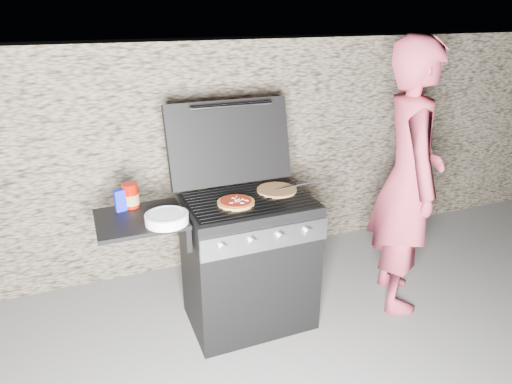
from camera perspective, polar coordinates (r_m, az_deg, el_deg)
name	(u,v)px	position (r m, az deg, el deg)	size (l,w,h in m)	color
ground	(249,318)	(3.32, -0.83, -15.48)	(50.00, 50.00, 0.00)	slate
stone_wall	(203,154)	(3.80, -6.61, 4.78)	(8.00, 0.35, 1.80)	gray
gas_grill	(213,269)	(3.00, -5.41, -9.60)	(1.34, 0.79, 0.91)	black
pizza_topped	(236,202)	(2.78, -2.52, -1.23)	(0.23, 0.23, 0.03)	tan
pizza_plain	(277,190)	(2.98, 2.61, 0.26)	(0.26, 0.26, 0.01)	tan
sauce_jar	(130,195)	(2.84, -15.42, -0.41)	(0.10, 0.10, 0.15)	#9B0900
blue_carton	(120,201)	(2.80, -16.62, -1.03)	(0.06, 0.04, 0.13)	#0F19B3
plate_stack	(167,218)	(2.60, -11.09, -3.25)	(0.24, 0.24, 0.06)	white
person	(408,180)	(3.26, 18.46, 1.49)	(0.69, 0.45, 1.88)	#AE394B
tongs	(306,184)	(2.99, 6.29, 1.02)	(0.01, 0.01, 0.43)	black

